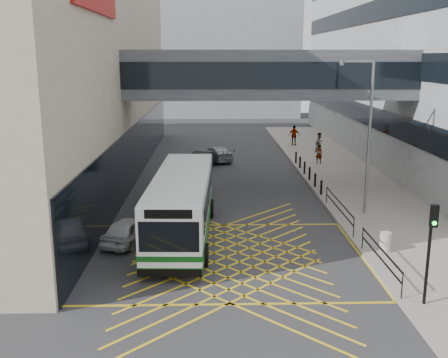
{
  "coord_description": "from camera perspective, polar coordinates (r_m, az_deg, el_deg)",
  "views": [
    {
      "loc": [
        -0.63,
        -21.62,
        8.63
      ],
      "look_at": [
        0.0,
        4.0,
        2.6
      ],
      "focal_mm": 42.0,
      "sensor_mm": 36.0,
      "label": 1
    }
  ],
  "objects": [
    {
      "name": "kerb_railings",
      "position": [
        25.57,
        14.09,
        -4.82
      ],
      "size": [
        0.05,
        12.54,
        1.0
      ],
      "color": "black",
      "rests_on": "pavement"
    },
    {
      "name": "bollards",
      "position": [
        38.12,
        9.02,
        0.92
      ],
      "size": [
        0.14,
        10.14,
        0.9
      ],
      "color": "black",
      "rests_on": "pavement"
    },
    {
      "name": "pedestrian_b",
      "position": [
        48.06,
        10.37,
        3.93
      ],
      "size": [
        0.98,
        0.93,
        1.76
      ],
      "primitive_type": "imported",
      "rotation": [
        0.0,
        0.0,
        0.68
      ],
      "color": "gray",
      "rests_on": "pavement"
    },
    {
      "name": "car_silver",
      "position": [
        44.15,
        -0.89,
        2.83
      ],
      "size": [
        3.34,
        4.57,
        1.31
      ],
      "primitive_type": "imported",
      "rotation": [
        0.0,
        0.0,
        3.56
      ],
      "color": "#999CA2",
      "rests_on": "ground"
    },
    {
      "name": "car_dark",
      "position": [
        41.97,
        -2.04,
        2.28
      ],
      "size": [
        3.1,
        4.52,
        1.32
      ],
      "primitive_type": "imported",
      "rotation": [
        0.0,
        0.0,
        2.76
      ],
      "color": "black",
      "rests_on": "ground"
    },
    {
      "name": "traffic_light",
      "position": [
        19.18,
        21.59,
        -6.22
      ],
      "size": [
        0.27,
        0.43,
        3.67
      ],
      "rotation": [
        0.0,
        0.0,
        -0.09
      ],
      "color": "black",
      "rests_on": "pavement"
    },
    {
      "name": "ground",
      "position": [
        23.29,
        0.24,
        -8.51
      ],
      "size": [
        120.0,
        120.0,
        0.0
      ],
      "primitive_type": "plane",
      "color": "#333335"
    },
    {
      "name": "pedestrian_a",
      "position": [
        42.94,
        10.29,
        2.71
      ],
      "size": [
        0.67,
        0.51,
        1.57
      ],
      "primitive_type": "imported",
      "rotation": [
        0.0,
        0.0,
        3.25
      ],
      "color": "gray",
      "rests_on": "pavement"
    },
    {
      "name": "car_white",
      "position": [
        25.25,
        -10.2,
        -5.44
      ],
      "size": [
        2.88,
        4.3,
        1.27
      ],
      "primitive_type": "imported",
      "rotation": [
        0.0,
        0.0,
        2.8
      ],
      "color": "silver",
      "rests_on": "ground"
    },
    {
      "name": "street_lamp",
      "position": [
        29.14,
        15.21,
        5.35
      ],
      "size": [
        1.87,
        0.63,
        8.25
      ],
      "rotation": [
        0.0,
        0.0,
        -0.22
      ],
      "color": "slate",
      "rests_on": "pavement"
    },
    {
      "name": "skybridge",
      "position": [
        33.84,
        4.84,
        11.28
      ],
      "size": [
        20.0,
        4.1,
        3.0
      ],
      "color": "#474C51",
      "rests_on": "ground"
    },
    {
      "name": "pedestrian_c",
      "position": [
        51.45,
        7.65,
        4.73
      ],
      "size": [
        1.26,
        0.94,
        1.93
      ],
      "primitive_type": "imported",
      "rotation": [
        0.0,
        0.0,
        2.75
      ],
      "color": "gray",
      "rests_on": "pavement"
    },
    {
      "name": "pavement",
      "position": [
        38.82,
        12.99,
        0.17
      ],
      "size": [
        6.0,
        54.0,
        0.16
      ],
      "primitive_type": "cube",
      "color": "gray",
      "rests_on": "ground"
    },
    {
      "name": "litter_bin",
      "position": [
        24.47,
        17.15,
        -6.54
      ],
      "size": [
        0.5,
        0.5,
        0.87
      ],
      "primitive_type": "cylinder",
      "color": "#ADA89E",
      "rests_on": "pavement"
    },
    {
      "name": "bus",
      "position": [
        25.46,
        -4.57,
        -2.66
      ],
      "size": [
        3.09,
        11.23,
        3.12
      ],
      "rotation": [
        0.0,
        0.0,
        -0.04
      ],
      "color": "white",
      "rests_on": "ground"
    },
    {
      "name": "box_junction",
      "position": [
        23.29,
        0.24,
        -8.5
      ],
      "size": [
        12.0,
        9.0,
        0.01
      ],
      "color": "gold",
      "rests_on": "ground"
    },
    {
      "name": "building_far",
      "position": [
        81.64,
        -2.44,
        13.48
      ],
      "size": [
        28.0,
        16.0,
        18.0
      ],
      "primitive_type": "cube",
      "color": "gray",
      "rests_on": "ground"
    }
  ]
}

